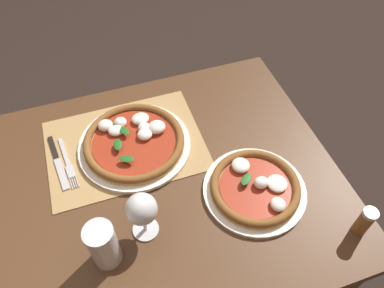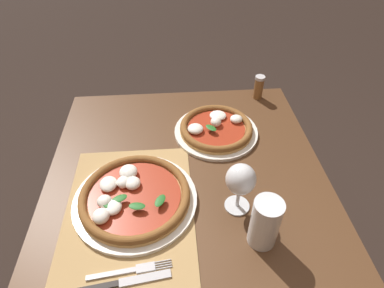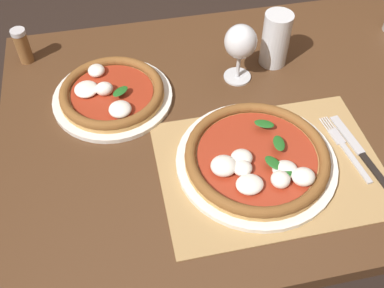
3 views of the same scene
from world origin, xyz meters
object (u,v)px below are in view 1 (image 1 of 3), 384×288
Objects in this scene: pizza_near at (134,141)px; wine_glass at (142,210)px; pizza_far at (255,187)px; knife at (58,162)px; pint_glass at (103,246)px; fork at (68,163)px; pepper_shaker at (365,221)px.

wine_glass is (0.04, 0.29, 0.08)m from pizza_near.
knife is at bearing -28.25° from pizza_far.
pint_glass is (0.43, 0.06, 0.05)m from pizza_far.
pizza_far is 0.33m from wine_glass.
pizza_far is at bearing 136.51° from pizza_near.
pizza_far reaches higher than fork.
fork is (0.21, 0.00, -0.02)m from pizza_near.
pint_glass reaches higher than pizza_near.
knife is at bearing -21.98° from fork.
fork is 0.03m from knife.
pizza_near is at bearing -114.00° from pint_glass.
pepper_shaker is (-0.70, 0.47, 0.04)m from fork.
pepper_shaker reaches higher than fork.
knife is (0.20, -0.30, -0.10)m from wine_glass.
wine_glass is 0.72× the size of knife.
fork is at bearing 158.02° from knife.
pint_glass is 0.66m from pepper_shaker.
pizza_near is 2.24× the size of wine_glass.
pizza_near is 0.36m from pint_glass.
pizza_near is 1.19× the size of pizza_far.
pizza_far is at bearing 151.42° from fork.
wine_glass reaches higher than pint_glass.
fork is (0.17, -0.28, -0.10)m from wine_glass.
wine_glass reaches higher than pepper_shaker.
pepper_shaker is (-0.21, 0.20, 0.03)m from pizza_far.
pint_glass is 0.35m from knife.
pizza_far is 1.46× the size of fork.
fork is (0.49, -0.27, -0.01)m from pizza_far.
pint_glass is 0.72× the size of fork.
wine_glass is (0.32, 0.02, 0.09)m from pizza_far.
fork is at bearing -59.28° from wine_glass.
pint_glass is at bearing 66.00° from pizza_near.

